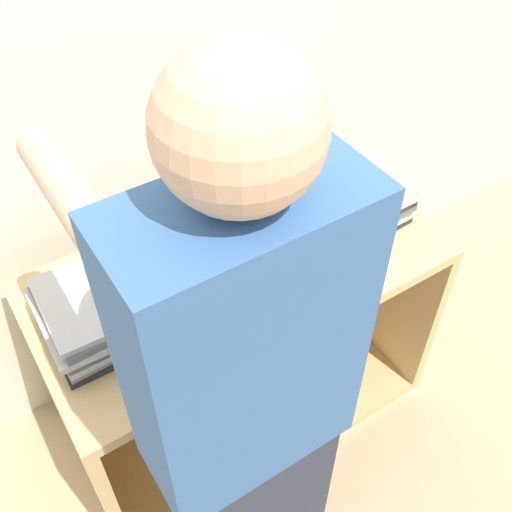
{
  "coord_description": "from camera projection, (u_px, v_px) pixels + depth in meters",
  "views": [
    {
      "loc": [
        -0.6,
        -0.71,
        1.96
      ],
      "look_at": [
        0.0,
        0.21,
        0.85
      ],
      "focal_mm": 42.0,
      "sensor_mm": 36.0,
      "label": 1
    }
  ],
  "objects": [
    {
      "name": "laptop_stack_right",
      "position": [
        343.0,
        203.0,
        1.8
      ],
      "size": [
        0.36,
        0.3,
        0.13
      ],
      "color": "#232326",
      "rests_on": "cart"
    },
    {
      "name": "ground_plane",
      "position": [
        290.0,
        467.0,
        2.05
      ],
      "size": [
        12.0,
        12.0,
        0.0
      ],
      "primitive_type": "plane",
      "color": "tan"
    },
    {
      "name": "cart",
      "position": [
        230.0,
        328.0,
        2.01
      ],
      "size": [
        1.19,
        0.61,
        0.73
      ],
      "color": "tan",
      "rests_on": "ground_plane"
    },
    {
      "name": "wall_back",
      "position": [
        155.0,
        53.0,
        1.62
      ],
      "size": [
        8.0,
        0.05,
        2.4
      ],
      "color": "silver",
      "rests_on": "ground_plane"
    },
    {
      "name": "laptop_open",
      "position": [
        228.0,
        241.0,
        1.7
      ],
      "size": [
        0.35,
        0.33,
        0.29
      ],
      "color": "#B7B7BC",
      "rests_on": "cart"
    },
    {
      "name": "laptop_stack_left",
      "position": [
        114.0,
        305.0,
        1.52
      ],
      "size": [
        0.37,
        0.3,
        0.13
      ],
      "color": "#232326",
      "rests_on": "cart"
    },
    {
      "name": "person",
      "position": [
        244.0,
        428.0,
        1.23
      ],
      "size": [
        0.4,
        0.53,
        1.68
      ],
      "color": "#2D3342",
      "rests_on": "ground_plane"
    }
  ]
}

